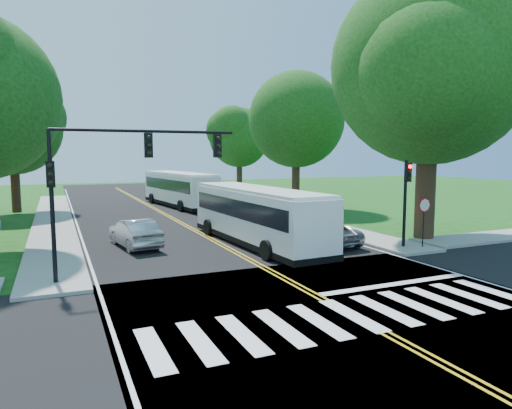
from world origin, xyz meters
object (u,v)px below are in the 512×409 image
bus_lead (256,215)px  hatchback (135,233)px  signal_ne (406,192)px  bus_follow (179,189)px  dark_sedan (263,215)px  suv (323,233)px  signal_nw (118,167)px

bus_lead → hatchback: 6.47m
signal_ne → bus_follow: bearing=103.6°
bus_lead → dark_sedan: bus_lead is taller
suv → bus_follow: bearing=-89.0°
bus_lead → hatchback: (-6.12, 1.90, -0.88)m
signal_nw → bus_follow: signal_nw is taller
signal_ne → hatchback: size_ratio=0.98×
signal_ne → suv: size_ratio=0.94×
signal_nw → signal_ne: 14.13m
signal_nw → dark_sedan: 16.20m
bus_lead → bus_follow: bus_follow is taller
hatchback → signal_nw: bearing=67.7°
signal_ne → suv: (-3.18, 2.70, -2.31)m
signal_ne → dark_sedan: size_ratio=1.14×
bus_lead → suv: bearing=152.1°
bus_follow → dark_sedan: size_ratio=3.24×
bus_follow → dark_sedan: bus_follow is taller
signal_nw → hatchback: 7.27m
hatchback → suv: bearing=151.6°
signal_nw → suv: signal_nw is taller
hatchback → suv: (9.38, -3.40, -0.09)m
signal_nw → suv: size_ratio=1.53×
signal_ne → bus_follow: 24.32m
bus_lead → signal_ne: bearing=143.7°
signal_nw → bus_follow: (8.35, 23.62, -2.70)m
signal_ne → bus_lead: signal_ne is taller
signal_nw → bus_lead: bearing=29.0°
bus_lead → bus_follow: size_ratio=0.96×
suv → dark_sedan: size_ratio=1.21×
hatchback → suv: size_ratio=0.96×
suv → dark_sedan: suv is taller
hatchback → bus_follow: bearing=-119.9°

